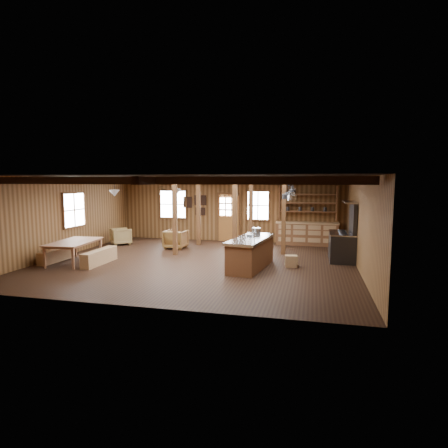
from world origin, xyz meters
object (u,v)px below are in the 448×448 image
Objects in this scene: armchair_b at (175,239)px; dining_table at (76,252)px; armchair_a at (176,239)px; armchair_c at (121,236)px; kitchen_island at (251,253)px; commercial_range at (344,242)px.

dining_table is at bearing 54.18° from armchair_b.
armchair_a is 1.00× the size of armchair_b.
armchair_b reaches higher than dining_table.
kitchen_island is at bearing -160.02° from armchair_c.
armchair_c is (-6.00, 2.94, -0.13)m from kitchen_island.
armchair_c is at bearing 161.84° from kitchen_island.
armchair_c is at bearing 172.73° from commercial_range.
commercial_range is 2.48× the size of armchair_a.
armchair_a is 0.05m from armchair_b.
armchair_c is (-0.30, 3.53, -0.01)m from dining_table.
dining_table is 3.54m from armchair_c.
kitchen_island is 3.23× the size of armchair_a.
dining_table is at bearing 140.91° from armchair_c.
armchair_a is at bearing 150.39° from kitchen_island.
armchair_b is 1.05× the size of armchair_c.
armchair_b is at bearing 55.26° from armchair_a.
dining_table is 3.90m from armchair_b.
commercial_range is 8.92m from armchair_c.
armchair_b is (-0.03, -0.04, -0.00)m from armchair_a.
commercial_range reaches higher than armchair_a.
armchair_c is (-8.85, 1.13, -0.29)m from commercial_range.
dining_table is (-8.55, -2.40, -0.29)m from commercial_range.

